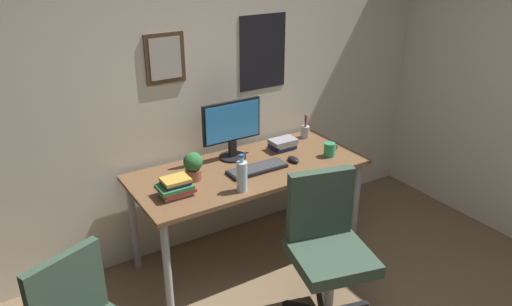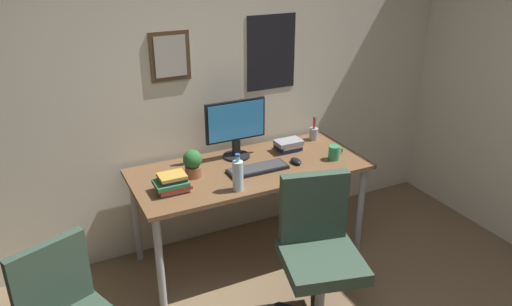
% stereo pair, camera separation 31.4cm
% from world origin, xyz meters
% --- Properties ---
extents(wall_back, '(4.40, 0.10, 2.60)m').
position_xyz_m(wall_back, '(0.00, 2.15, 1.30)').
color(wall_back, beige).
rests_on(wall_back, ground_plane).
extents(desk, '(1.66, 0.73, 0.74)m').
position_xyz_m(desk, '(0.20, 1.70, 0.66)').
color(desk, brown).
rests_on(desk, ground_plane).
extents(office_chair, '(0.58, 0.58, 0.95)m').
position_xyz_m(office_chair, '(0.29, 0.93, 0.53)').
color(office_chair, '#334738').
rests_on(office_chair, ground_plane).
extents(monitor, '(0.46, 0.20, 0.43)m').
position_xyz_m(monitor, '(0.19, 1.91, 0.98)').
color(monitor, black).
rests_on(monitor, desk).
extents(keyboard, '(0.43, 0.15, 0.03)m').
position_xyz_m(keyboard, '(0.22, 1.63, 0.75)').
color(keyboard, black).
rests_on(keyboard, desk).
extents(computer_mouse, '(0.06, 0.11, 0.04)m').
position_xyz_m(computer_mouse, '(0.52, 1.62, 0.75)').
color(computer_mouse, black).
rests_on(computer_mouse, desk).
extents(water_bottle, '(0.07, 0.07, 0.25)m').
position_xyz_m(water_bottle, '(-0.02, 1.43, 0.84)').
color(water_bottle, silver).
rests_on(water_bottle, desk).
extents(coffee_mug_near, '(0.12, 0.08, 0.10)m').
position_xyz_m(coffee_mug_near, '(0.81, 1.56, 0.79)').
color(coffee_mug_near, '#2D8C59').
rests_on(coffee_mug_near, desk).
extents(potted_plant, '(0.13, 0.13, 0.19)m').
position_xyz_m(potted_plant, '(-0.21, 1.74, 0.84)').
color(potted_plant, brown).
rests_on(potted_plant, desk).
extents(pen_cup, '(0.07, 0.07, 0.20)m').
position_xyz_m(pen_cup, '(0.88, 1.95, 0.79)').
color(pen_cup, '#9EA0A5').
rests_on(pen_cup, desk).
extents(book_stack_left, '(0.22, 0.16, 0.12)m').
position_xyz_m(book_stack_left, '(-0.40, 1.60, 0.79)').
color(book_stack_left, silver).
rests_on(book_stack_left, desk).
extents(book_stack_right, '(0.20, 0.17, 0.09)m').
position_xyz_m(book_stack_right, '(0.60, 1.85, 0.78)').
color(book_stack_right, navy).
rests_on(book_stack_right, desk).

